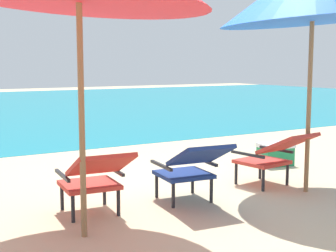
% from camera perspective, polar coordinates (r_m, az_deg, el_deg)
% --- Properties ---
extents(ground_plane, '(40.00, 40.00, 0.00)m').
position_cam_1_polar(ground_plane, '(8.87, -12.43, -2.13)').
color(ground_plane, '#CCB78E').
extents(lounge_chair_left, '(0.61, 0.92, 0.68)m').
position_cam_1_polar(lounge_chair_left, '(4.55, -8.73, -5.90)').
color(lounge_chair_left, red).
rests_on(lounge_chair_left, ground_plane).
extents(lounge_chair_center, '(0.62, 0.92, 0.68)m').
position_cam_1_polar(lounge_chair_center, '(4.93, 2.77, -4.77)').
color(lounge_chair_center, navy).
rests_on(lounge_chair_center, ground_plane).
extents(lounge_chair_right, '(0.65, 0.94, 0.68)m').
position_cam_1_polar(lounge_chair_right, '(5.73, 12.46, -3.22)').
color(lounge_chair_right, red).
rests_on(lounge_chair_right, ground_plane).
extents(cooler_box, '(0.51, 0.39, 0.32)m').
position_cam_1_polar(cooler_box, '(7.03, 12.64, -3.26)').
color(cooler_box, '#1E844C').
rests_on(cooler_box, ground_plane).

